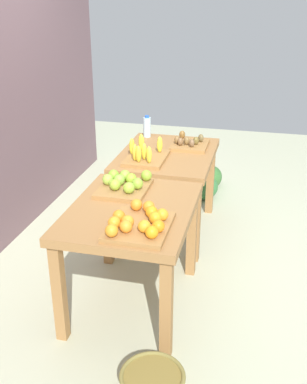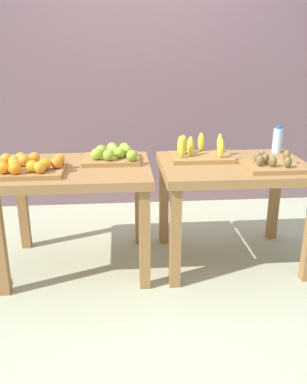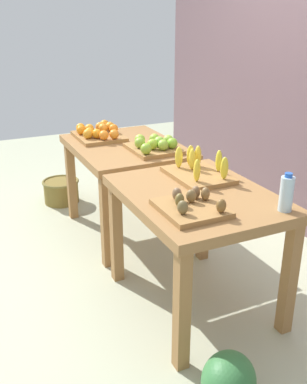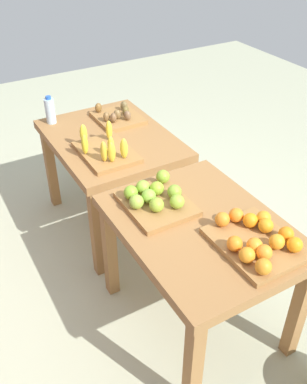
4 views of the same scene
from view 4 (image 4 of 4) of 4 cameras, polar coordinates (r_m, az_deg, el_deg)
The scene contains 9 objects.
ground_plane at distance 3.13m, azimuth -0.49°, elevation -9.27°, with size 8.00×8.00×0.00m, color #B4B999.
display_table_left at distance 2.35m, azimuth 6.21°, elevation -6.32°, with size 1.04×0.80×0.76m.
display_table_right at distance 3.14m, azimuth -5.60°, elevation 5.55°, with size 1.04×0.80×0.76m.
orange_bin at distance 2.16m, azimuth 13.52°, elevation -6.15°, with size 0.45×0.36×0.11m.
apple_bin at distance 2.37m, azimuth 0.25°, elevation -0.82°, with size 0.40×0.36×0.11m.
banana_crate at distance 2.84m, azimuth -6.36°, elevation 5.61°, with size 0.44×0.32×0.17m.
kiwi_bin at distance 3.30m, azimuth -4.79°, elevation 9.93°, with size 0.36×0.32×0.10m.
water_bottle at distance 3.31m, azimuth -13.52°, elevation 10.43°, with size 0.07×0.07×0.21m.
watermelon_pile at distance 4.22m, azimuth -7.30°, elevation 5.66°, with size 0.68×0.40×0.26m.
Camera 4 is at (-1.95, 1.09, 2.20)m, focal length 40.31 mm.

